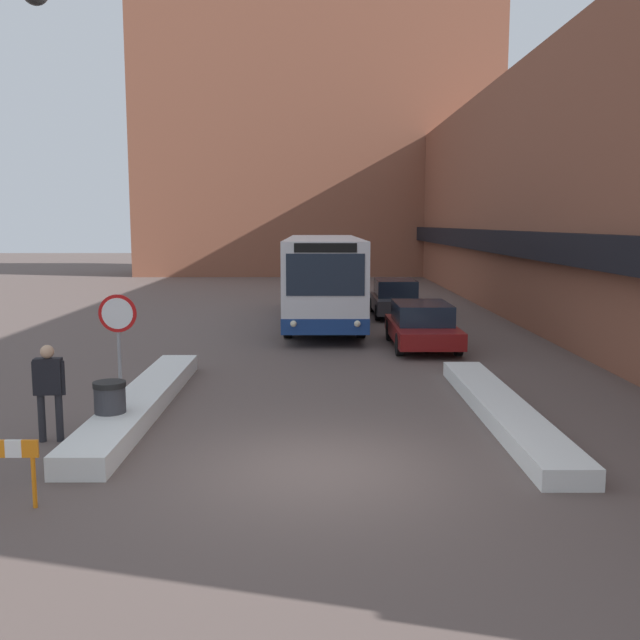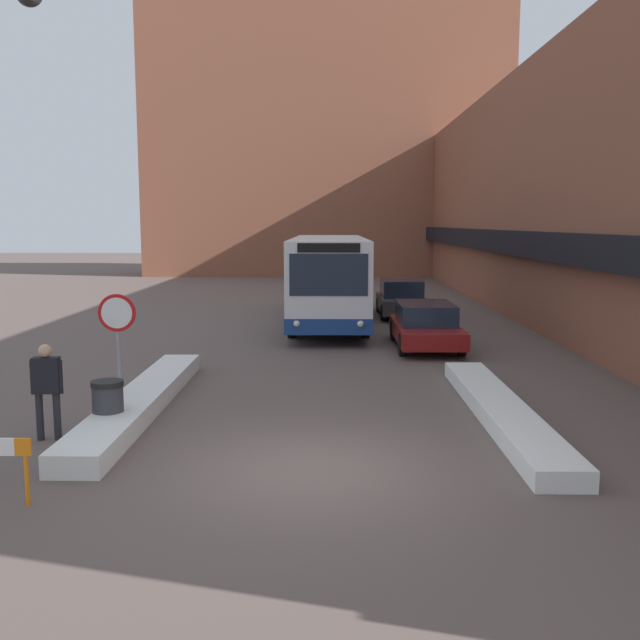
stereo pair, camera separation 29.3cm
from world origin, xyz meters
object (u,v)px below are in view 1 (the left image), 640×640
(parked_car_middle, at_px, (395,298))
(stop_sign, at_px, (118,327))
(pedestrian, at_px, (49,384))
(parked_car_front, at_px, (422,325))
(trash_bin, at_px, (110,407))
(city_bus, at_px, (323,277))

(parked_car_middle, xyz_separation_m, stop_sign, (-7.21, -14.90, 0.99))
(parked_car_middle, height_order, pedestrian, pedestrian)
(parked_car_front, xyz_separation_m, parked_car_middle, (0.00, 7.40, 0.05))
(trash_bin, bearing_deg, pedestrian, -150.35)
(pedestrian, height_order, trash_bin, pedestrian)
(trash_bin, bearing_deg, parked_car_front, 52.14)
(city_bus, xyz_separation_m, parked_car_front, (2.97, -5.46, -1.06))
(stop_sign, height_order, trash_bin, stop_sign)
(parked_car_middle, bearing_deg, stop_sign, -115.82)
(stop_sign, bearing_deg, parked_car_middle, 64.18)
(city_bus, distance_m, parked_car_front, 6.31)
(parked_car_front, bearing_deg, trash_bin, -127.86)
(parked_car_front, height_order, parked_car_middle, parked_car_middle)
(stop_sign, relative_size, trash_bin, 2.51)
(city_bus, relative_size, parked_car_front, 2.65)
(stop_sign, xyz_separation_m, trash_bin, (0.22, -1.49, -1.25))
(stop_sign, distance_m, trash_bin, 1.96)
(stop_sign, xyz_separation_m, pedestrian, (-0.68, -2.00, -0.70))
(pedestrian, bearing_deg, city_bus, 67.28)
(stop_sign, height_order, pedestrian, stop_sign)
(city_bus, bearing_deg, stop_sign, -108.10)
(parked_car_middle, bearing_deg, city_bus, -146.91)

